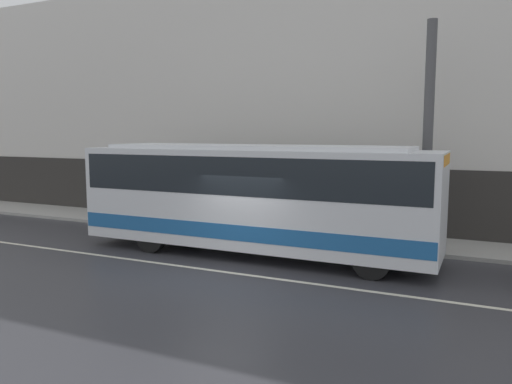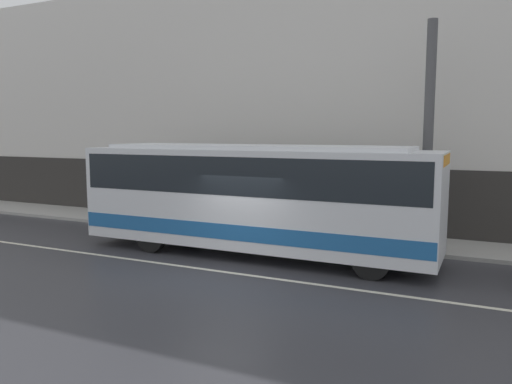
# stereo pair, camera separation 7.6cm
# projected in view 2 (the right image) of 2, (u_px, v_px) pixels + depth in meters

# --- Properties ---
(ground_plane) EXTENTS (60.00, 60.00, 0.00)m
(ground_plane) POSITION_uv_depth(u_px,v_px,m) (227.00, 272.00, 13.27)
(ground_plane) COLOR #333338
(sidewalk) EXTENTS (60.00, 2.48, 0.12)m
(sidewalk) POSITION_uv_depth(u_px,v_px,m) (296.00, 234.00, 17.97)
(sidewalk) COLOR #A09E99
(sidewalk) RESTS_ON ground_plane
(building_facade) EXTENTS (60.00, 0.35, 9.82)m
(building_facade) POSITION_uv_depth(u_px,v_px,m) (310.00, 104.00, 18.65)
(building_facade) COLOR silver
(building_facade) RESTS_ON ground_plane
(lane_stripe) EXTENTS (54.00, 0.14, 0.01)m
(lane_stripe) POSITION_uv_depth(u_px,v_px,m) (227.00, 272.00, 13.27)
(lane_stripe) COLOR beige
(lane_stripe) RESTS_ON ground_plane
(transit_bus) EXTENTS (10.82, 2.52, 3.33)m
(transit_bus) POSITION_uv_depth(u_px,v_px,m) (254.00, 193.00, 15.00)
(transit_bus) COLOR silver
(transit_bus) RESTS_ON ground_plane
(utility_pole_near) EXTENTS (0.30, 0.30, 6.90)m
(utility_pole_near) POSITION_uv_depth(u_px,v_px,m) (428.00, 137.00, 15.06)
(utility_pole_near) COLOR #4C4C4F
(utility_pole_near) RESTS_ON sidewalk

